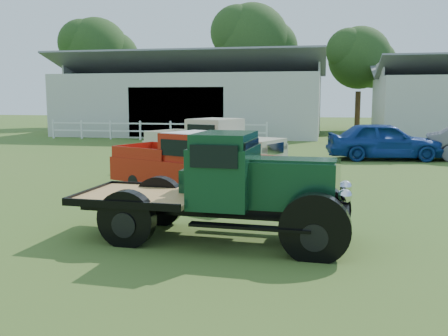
% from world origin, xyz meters
% --- Properties ---
extents(ground, '(120.00, 120.00, 0.00)m').
position_xyz_m(ground, '(0.00, 0.00, 0.00)').
color(ground, '#3E6622').
extents(shed_left, '(18.80, 10.20, 5.60)m').
position_xyz_m(shed_left, '(-7.00, 26.00, 2.80)').
color(shed_left, '#B6B8A8').
rests_on(shed_left, ground).
extents(fence_rail, '(14.20, 0.16, 1.20)m').
position_xyz_m(fence_rail, '(-8.00, 20.00, 0.60)').
color(fence_rail, white).
rests_on(fence_rail, ground).
extents(tree_a, '(6.30, 6.30, 10.50)m').
position_xyz_m(tree_a, '(-18.00, 33.00, 5.25)').
color(tree_a, '#1E3615').
rests_on(tree_a, ground).
extents(tree_b, '(6.90, 6.90, 11.50)m').
position_xyz_m(tree_b, '(-4.00, 34.00, 5.75)').
color(tree_b, '#1E3615').
rests_on(tree_b, ground).
extents(tree_c, '(5.40, 5.40, 9.00)m').
position_xyz_m(tree_c, '(5.00, 33.00, 4.50)').
color(tree_c, '#1E3615').
rests_on(tree_c, ground).
extents(vintage_flatbed, '(5.13, 2.21, 2.00)m').
position_xyz_m(vintage_flatbed, '(0.54, -0.88, 1.00)').
color(vintage_flatbed, '#103721').
rests_on(vintage_flatbed, ground).
extents(red_pickup, '(5.09, 3.55, 1.73)m').
position_xyz_m(red_pickup, '(-1.07, 3.22, 0.87)').
color(red_pickup, '#A51D10').
rests_on(red_pickup, ground).
extents(white_pickup, '(5.45, 3.71, 1.87)m').
position_xyz_m(white_pickup, '(-1.42, 7.26, 0.93)').
color(white_pickup, '#BAB698').
rests_on(white_pickup, ground).
extents(misc_car_blue, '(4.95, 2.52, 1.61)m').
position_xyz_m(misc_car_blue, '(4.89, 12.42, 0.81)').
color(misc_car_blue, navy).
rests_on(misc_car_blue, ground).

